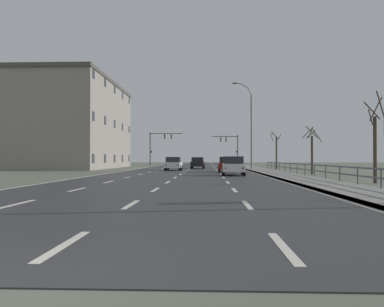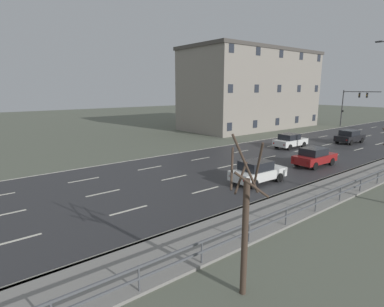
{
  "view_description": "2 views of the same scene",
  "coord_description": "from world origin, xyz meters",
  "px_view_note": "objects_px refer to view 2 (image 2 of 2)",
  "views": [
    {
      "loc": [
        2.3,
        -4.07,
        1.42
      ],
      "look_at": [
        -0.38,
        64.5,
        2.28
      ],
      "focal_mm": 35.77,
      "sensor_mm": 36.0,
      "label": 1
    },
    {
      "loc": [
        17.58,
        11.43,
        6.4
      ],
      "look_at": [
        0.0,
        25.24,
        1.61
      ],
      "focal_mm": 28.48,
      "sensor_mm": 36.0,
      "label": 2
    }
  ],
  "objects_px": {
    "car_near_right": "(257,171)",
    "traffic_signal_left": "(352,102)",
    "brick_building": "(252,89)",
    "car_far_right": "(314,157)",
    "car_mid_centre": "(350,136)",
    "car_distant": "(290,141)"
  },
  "relations": [
    {
      "from": "car_mid_centre",
      "to": "car_near_right",
      "type": "distance_m",
      "value": 21.1
    },
    {
      "from": "traffic_signal_left",
      "to": "car_mid_centre",
      "type": "xyz_separation_m",
      "value": [
        7.46,
        -15.92,
        -3.45
      ]
    },
    {
      "from": "car_far_right",
      "to": "car_near_right",
      "type": "relative_size",
      "value": 0.99
    },
    {
      "from": "car_far_right",
      "to": "brick_building",
      "type": "relative_size",
      "value": 0.18
    },
    {
      "from": "car_mid_centre",
      "to": "car_far_right",
      "type": "bearing_deg",
      "value": -74.4
    },
    {
      "from": "car_distant",
      "to": "brick_building",
      "type": "relative_size",
      "value": 0.17
    },
    {
      "from": "car_near_right",
      "to": "traffic_signal_left",
      "type": "bearing_deg",
      "value": 108.64
    },
    {
      "from": "traffic_signal_left",
      "to": "brick_building",
      "type": "height_order",
      "value": "brick_building"
    },
    {
      "from": "car_far_right",
      "to": "car_near_right",
      "type": "height_order",
      "value": "same"
    },
    {
      "from": "car_far_right",
      "to": "car_mid_centre",
      "type": "relative_size",
      "value": 1.0
    },
    {
      "from": "car_mid_centre",
      "to": "brick_building",
      "type": "height_order",
      "value": "brick_building"
    },
    {
      "from": "car_far_right",
      "to": "car_mid_centre",
      "type": "bearing_deg",
      "value": 105.06
    },
    {
      "from": "car_near_right",
      "to": "brick_building",
      "type": "bearing_deg",
      "value": 134.2
    },
    {
      "from": "car_mid_centre",
      "to": "traffic_signal_left",
      "type": "bearing_deg",
      "value": 116.76
    },
    {
      "from": "car_near_right",
      "to": "brick_building",
      "type": "height_order",
      "value": "brick_building"
    },
    {
      "from": "car_distant",
      "to": "car_mid_centre",
      "type": "distance_m",
      "value": 8.56
    },
    {
      "from": "car_far_right",
      "to": "car_distant",
      "type": "relative_size",
      "value": 1.0
    },
    {
      "from": "traffic_signal_left",
      "to": "car_mid_centre",
      "type": "height_order",
      "value": "traffic_signal_left"
    },
    {
      "from": "car_mid_centre",
      "to": "brick_building",
      "type": "relative_size",
      "value": 0.18
    },
    {
      "from": "car_distant",
      "to": "brick_building",
      "type": "bearing_deg",
      "value": 145.47
    },
    {
      "from": "traffic_signal_left",
      "to": "car_mid_centre",
      "type": "distance_m",
      "value": 17.92
    },
    {
      "from": "car_far_right",
      "to": "brick_building",
      "type": "xyz_separation_m",
      "value": [
        -20.79,
        15.74,
        5.44
      ]
    }
  ]
}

